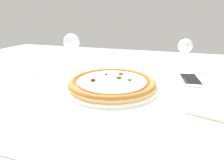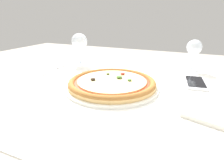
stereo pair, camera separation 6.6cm
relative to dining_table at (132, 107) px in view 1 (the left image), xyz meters
The scene contains 7 objects.
dining_table is the anchor object (origin of this frame).
pizza_plate 0.15m from the dining_table, 128.78° to the right, with size 0.33×0.33×0.04m.
fork 0.42m from the dining_table, behind, with size 0.05×0.17×0.00m.
wine_glass_far_left 0.41m from the dining_table, 56.66° to the left, with size 0.07×0.07×0.14m.
wine_glass_far_right 0.46m from the dining_table, 152.23° to the left, with size 0.08×0.08×0.16m.
cell_phone 0.26m from the dining_table, 22.88° to the left, with size 0.09×0.15×0.01m.
napkin_folded 0.33m from the dining_table, 30.78° to the right, with size 0.17×0.15×0.01m.
Camera 1 is at (0.13, -0.67, 1.00)m, focal length 30.00 mm.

